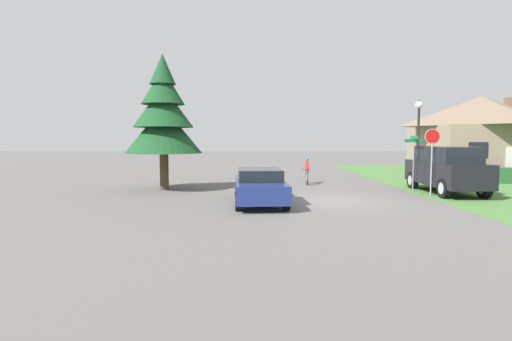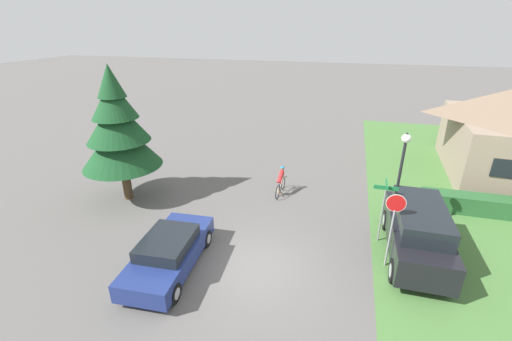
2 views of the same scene
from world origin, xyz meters
TOP-DOWN VIEW (x-y plane):
  - ground_plane at (0.00, 0.00)m, footprint 140.00×140.00m
  - sedan_left_lane at (-2.88, -0.76)m, footprint 2.08×4.54m
  - cyclist at (-0.22, 5.97)m, footprint 0.44×1.79m
  - parked_suv_right at (5.63, 2.26)m, footprint 1.97×4.94m
  - stop_sign at (4.59, 1.40)m, footprint 0.66×0.07m
  - street_lamp at (4.94, 3.79)m, footprint 0.36×0.36m
  - street_name_sign at (4.41, 2.94)m, footprint 0.90×0.90m
  - conifer_tall_near at (-7.48, 3.50)m, footprint 3.68×3.68m

SIDE VIEW (x-z plane):
  - ground_plane at x=0.00m, z-range 0.00..0.00m
  - sedan_left_lane at x=-2.88m, z-range 0.00..1.33m
  - cyclist at x=-0.22m, z-range -0.03..1.41m
  - parked_suv_right at x=5.63m, z-range 0.04..2.16m
  - street_name_sign at x=4.41m, z-range 0.51..3.14m
  - stop_sign at x=4.59m, z-range 0.56..3.46m
  - street_lamp at x=4.94m, z-range 0.90..5.27m
  - conifer_tall_near at x=-7.48m, z-range 0.34..6.87m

